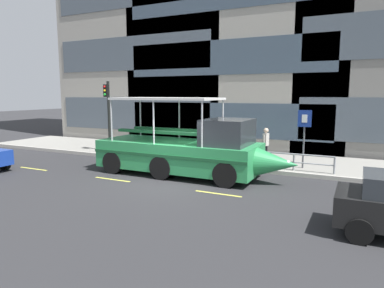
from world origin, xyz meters
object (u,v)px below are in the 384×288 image
(duck_tour_boat, at_px, (188,151))
(pedestrian_near_bow, at_px, (266,142))
(leaned_bicycle, at_px, (124,147))
(parking_sign, at_px, (304,129))
(traffic_light_pole, at_px, (108,109))

(duck_tour_boat, height_order, pedestrian_near_bow, duck_tour_boat)
(leaned_bicycle, bearing_deg, parking_sign, 2.42)
(parking_sign, xyz_separation_m, pedestrian_near_bow, (-1.85, 0.40, -0.77))
(parking_sign, relative_size, pedestrian_near_bow, 1.53)
(traffic_light_pole, distance_m, pedestrian_near_bow, 9.38)
(duck_tour_boat, xyz_separation_m, pedestrian_near_bow, (2.61, 3.34, 0.13))
(parking_sign, relative_size, leaned_bicycle, 1.54)
(traffic_light_pole, relative_size, parking_sign, 1.55)
(traffic_light_pole, distance_m, duck_tour_boat, 7.35)
(traffic_light_pole, bearing_deg, leaned_bicycle, -9.06)
(parking_sign, height_order, pedestrian_near_bow, parking_sign)
(pedestrian_near_bow, bearing_deg, traffic_light_pole, -176.13)
(leaned_bicycle, distance_m, duck_tour_boat, 6.01)
(traffic_light_pole, xyz_separation_m, leaned_bicycle, (1.22, -0.19, -2.13))
(traffic_light_pole, relative_size, duck_tour_boat, 0.46)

